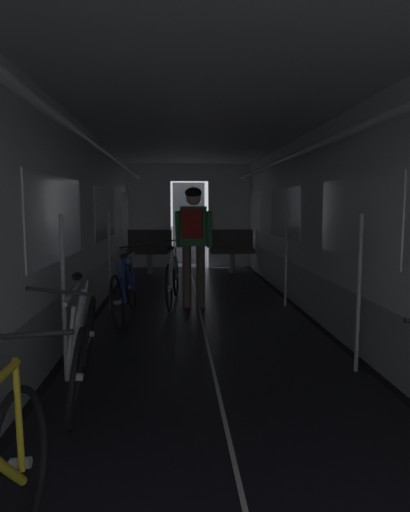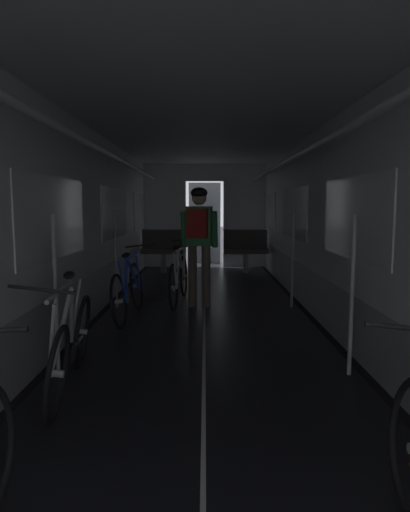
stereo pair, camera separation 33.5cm
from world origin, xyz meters
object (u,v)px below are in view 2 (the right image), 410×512
at_px(bench_seat_far_right, 246,247).
at_px(person_cyclist_aisle, 200,234).
at_px(bench_seat_far_left, 164,247).
at_px(bicycle_silver, 71,343).
at_px(bicycle_blue, 129,289).
at_px(bicycle_white_in_aisle, 180,278).

distance_m(bench_seat_far_right, person_cyclist_aisle, 3.55).
bearing_deg(bench_seat_far_left, person_cyclist_aisle, -76.26).
bearing_deg(bicycle_silver, bicycle_blue, 88.22).
relative_size(bench_seat_far_right, bicycle_silver, 0.58).
distance_m(bench_seat_far_right, bicycle_blue, 4.43).
distance_m(bench_seat_far_left, bicycle_blue, 4.01).
distance_m(bench_seat_far_left, person_cyclist_aisle, 3.51).
relative_size(bench_seat_far_right, bicycle_white_in_aisle, 0.58).
xyz_separation_m(bench_seat_far_left, bicycle_white_in_aisle, (0.52, -3.11, -0.18)).
height_order(bench_seat_far_right, person_cyclist_aisle, person_cyclist_aisle).
bearing_deg(bicycle_silver, bench_seat_far_left, 88.57).
xyz_separation_m(bench_seat_far_left, person_cyclist_aisle, (0.82, -3.37, 0.50)).
bearing_deg(bicycle_silver, bench_seat_far_right, 72.71).
bearing_deg(person_cyclist_aisle, bicycle_white_in_aisle, 139.06).
relative_size(bicycle_blue, bicycle_white_in_aisle, 1.00).
bearing_deg(person_cyclist_aisle, bicycle_silver, -108.61).
distance_m(bench_seat_far_right, bicycle_silver, 6.59).
distance_m(bicycle_silver, bicycle_white_in_aisle, 3.25).
relative_size(bench_seat_far_left, person_cyclist_aisle, 0.57).
distance_m(bench_seat_far_left, bicycle_white_in_aisle, 3.16).
distance_m(person_cyclist_aisle, bicycle_white_in_aisle, 0.80).
height_order(bench_seat_far_right, bicycle_silver, bicycle_silver).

